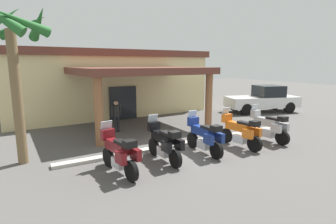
# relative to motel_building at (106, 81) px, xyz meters

# --- Properties ---
(ground_plane) EXTENTS (80.00, 80.00, 0.00)m
(ground_plane) POSITION_rel_motel_building_xyz_m (0.10, -10.38, -2.25)
(ground_plane) COLOR #514F4C
(motel_building) EXTENTS (14.02, 12.37, 4.41)m
(motel_building) POSITION_rel_motel_building_xyz_m (0.00, 0.00, 0.00)
(motel_building) COLOR beige
(motel_building) RESTS_ON ground_plane
(motorcycle_maroon) EXTENTS (0.82, 2.21, 1.61)m
(motorcycle_maroon) POSITION_rel_motel_building_xyz_m (-3.05, -11.28, -1.55)
(motorcycle_maroon) COLOR black
(motorcycle_maroon) RESTS_ON ground_plane
(motorcycle_black) EXTENTS (0.71, 2.21, 1.61)m
(motorcycle_black) POSITION_rel_motel_building_xyz_m (-1.25, -11.02, -1.55)
(motorcycle_black) COLOR black
(motorcycle_black) RESTS_ON ground_plane
(motorcycle_blue) EXTENTS (0.70, 2.21, 1.61)m
(motorcycle_blue) POSITION_rel_motel_building_xyz_m (0.54, -11.05, -1.55)
(motorcycle_blue) COLOR black
(motorcycle_blue) RESTS_ON ground_plane
(motorcycle_orange) EXTENTS (0.74, 2.21, 1.61)m
(motorcycle_orange) POSITION_rel_motel_building_xyz_m (2.34, -11.19, -1.55)
(motorcycle_orange) COLOR black
(motorcycle_orange) RESTS_ON ground_plane
(motorcycle_silver) EXTENTS (0.71, 2.21, 1.61)m
(motorcycle_silver) POSITION_rel_motel_building_xyz_m (4.13, -11.15, -1.55)
(motorcycle_silver) COLOR black
(motorcycle_silver) RESTS_ON ground_plane
(pedestrian) EXTENTS (0.53, 0.32, 1.64)m
(pedestrian) POSITION_rel_motel_building_xyz_m (-1.37, -6.13, -1.30)
(pedestrian) COLOR black
(pedestrian) RESTS_ON ground_plane
(pickup_truck_white) EXTENTS (5.53, 3.34, 1.95)m
(pickup_truck_white) POSITION_rel_motel_building_xyz_m (9.93, -5.84, -1.31)
(pickup_truck_white) COLOR black
(pickup_truck_white) RESTS_ON ground_plane
(palm_tree_roadside) EXTENTS (2.47, 2.67, 5.65)m
(palm_tree_roadside) POSITION_rel_motel_building_xyz_m (-5.72, -8.67, 1.93)
(palm_tree_roadside) COLOR brown
(palm_tree_roadside) RESTS_ON ground_plane
(curb_strip) EXTENTS (10.98, 0.36, 0.12)m
(curb_strip) POSITION_rel_motel_building_xyz_m (0.54, -9.72, -2.19)
(curb_strip) COLOR #ADA89E
(curb_strip) RESTS_ON ground_plane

